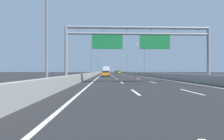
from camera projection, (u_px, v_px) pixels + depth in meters
ground_plane at (112, 73)px, 98.38m from camera, size 260.00×260.00×0.00m
lane_dash_left_1 at (135, 92)px, 10.88m from camera, size 0.16×3.00×0.01m
lane_dash_left_2 at (122, 83)px, 19.87m from camera, size 0.16×3.00×0.01m
lane_dash_left_3 at (117, 79)px, 28.86m from camera, size 0.16×3.00×0.01m
lane_dash_left_4 at (114, 77)px, 37.86m from camera, size 0.16×3.00×0.01m
lane_dash_left_5 at (113, 76)px, 46.85m from camera, size 0.16×3.00×0.01m
lane_dash_left_6 at (111, 75)px, 55.85m from camera, size 0.16×3.00×0.01m
lane_dash_left_7 at (111, 74)px, 64.84m from camera, size 0.16×3.00×0.01m
lane_dash_left_8 at (110, 74)px, 73.83m from camera, size 0.16×3.00×0.01m
lane_dash_left_9 at (110, 74)px, 82.83m from camera, size 0.16×3.00×0.01m
lane_dash_left_10 at (109, 73)px, 91.82m from camera, size 0.16×3.00×0.01m
lane_dash_left_11 at (109, 73)px, 100.81m from camera, size 0.16×3.00×0.01m
lane_dash_left_12 at (109, 73)px, 109.81m from camera, size 0.16×3.00×0.01m
lane_dash_left_13 at (108, 73)px, 118.80m from camera, size 0.16×3.00×0.01m
lane_dash_left_14 at (108, 73)px, 127.80m from camera, size 0.16×3.00×0.01m
lane_dash_left_15 at (108, 73)px, 136.79m from camera, size 0.16×3.00×0.01m
lane_dash_left_16 at (108, 73)px, 145.78m from camera, size 0.16×3.00×0.01m
lane_dash_left_17 at (108, 72)px, 154.78m from camera, size 0.16×3.00×0.01m
lane_dash_right_1 at (191, 92)px, 11.01m from camera, size 0.16×3.00×0.01m
lane_dash_right_2 at (153, 82)px, 20.00m from camera, size 0.16×3.00×0.01m
lane_dash_right_3 at (138, 79)px, 29.00m from camera, size 0.16×3.00×0.01m
lane_dash_right_4 at (130, 77)px, 37.99m from camera, size 0.16×3.00×0.01m
lane_dash_right_5 at (126, 76)px, 46.98m from camera, size 0.16×3.00×0.01m
lane_dash_right_6 at (122, 75)px, 55.98m from camera, size 0.16×3.00×0.01m
lane_dash_right_7 at (120, 74)px, 64.97m from camera, size 0.16×3.00×0.01m
lane_dash_right_8 at (118, 74)px, 73.97m from camera, size 0.16×3.00×0.01m
lane_dash_right_9 at (117, 74)px, 82.96m from camera, size 0.16×3.00×0.01m
lane_dash_right_10 at (116, 73)px, 91.95m from camera, size 0.16×3.00×0.01m
lane_dash_right_11 at (115, 73)px, 100.95m from camera, size 0.16×3.00×0.01m
lane_dash_right_12 at (114, 73)px, 109.94m from camera, size 0.16×3.00×0.01m
lane_dash_right_13 at (114, 73)px, 118.93m from camera, size 0.16×3.00×0.01m
lane_dash_right_14 at (113, 73)px, 127.93m from camera, size 0.16×3.00×0.01m
lane_dash_right_15 at (113, 73)px, 136.92m from camera, size 0.16×3.00×0.01m
lane_dash_right_16 at (112, 73)px, 145.92m from camera, size 0.16×3.00×0.01m
lane_dash_right_17 at (112, 72)px, 154.91m from camera, size 0.16×3.00×0.01m
edge_line_left at (103, 74)px, 86.20m from camera, size 0.16×176.00×0.01m
edge_line_right at (123, 74)px, 86.58m from camera, size 0.16×176.00×0.01m
barrier_left at (101, 72)px, 108.12m from camera, size 0.45×220.00×0.95m
barrier_right at (122, 72)px, 108.63m from camera, size 0.45×220.00×0.95m
sign_gantry at (137, 40)px, 19.25m from camera, size 16.41×0.36×6.36m
streetlamp_left_near at (50, 12)px, 11.78m from camera, size 2.58×0.28×9.50m
streetlamp_left_mid at (93, 57)px, 49.98m from camera, size 2.58×0.28×9.50m
streetlamp_right_mid at (144, 57)px, 50.53m from camera, size 2.58×0.28×9.50m
streetlamp_left_far at (98, 63)px, 88.17m from camera, size 2.58×0.28×9.50m
streetlamp_right_far at (127, 63)px, 88.72m from camera, size 2.58×0.28×9.50m
streetlamp_left_distant at (101, 65)px, 126.37m from camera, size 2.58×0.28×9.50m
streetlamp_right_distant at (121, 65)px, 126.92m from camera, size 2.58×0.28×9.50m
blue_car at (107, 73)px, 52.35m from camera, size 1.73×4.45×1.42m
black_car at (117, 72)px, 111.08m from camera, size 1.79×4.23×1.44m
yellow_car at (119, 72)px, 91.31m from camera, size 1.78×4.64×1.50m
white_car at (106, 72)px, 104.75m from camera, size 1.78×4.59×1.41m
orange_car at (105, 74)px, 41.70m from camera, size 1.73×4.34×1.38m
box_truck at (106, 70)px, 70.07m from camera, size 2.49×8.15×3.10m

